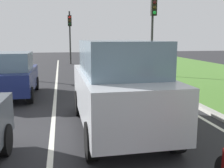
{
  "coord_description": "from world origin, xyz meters",
  "views": [
    {
      "loc": [
        -0.43,
        2.26,
        2.37
      ],
      "look_at": [
        0.81,
        8.75,
        1.2
      ],
      "focal_mm": 42.9,
      "sensor_mm": 36.0,
      "label": 1
    }
  ],
  "objects_px": {
    "car_hatchback_far": "(12,75)",
    "car_suv_ahead": "(118,86)",
    "traffic_light_far_median": "(70,29)",
    "traffic_light_near_right": "(153,23)"
  },
  "relations": [
    {
      "from": "car_hatchback_far",
      "to": "car_suv_ahead",
      "type": "bearing_deg",
      "value": -54.69
    },
    {
      "from": "car_suv_ahead",
      "to": "traffic_light_far_median",
      "type": "distance_m",
      "value": 17.3
    },
    {
      "from": "traffic_light_far_median",
      "to": "car_hatchback_far",
      "type": "bearing_deg",
      "value": -102.21
    },
    {
      "from": "traffic_light_near_right",
      "to": "traffic_light_far_median",
      "type": "bearing_deg",
      "value": 118.71
    },
    {
      "from": "car_hatchback_far",
      "to": "traffic_light_far_median",
      "type": "height_order",
      "value": "traffic_light_far_median"
    },
    {
      "from": "car_hatchback_far",
      "to": "traffic_light_near_right",
      "type": "height_order",
      "value": "traffic_light_near_right"
    },
    {
      "from": "car_suv_ahead",
      "to": "car_hatchback_far",
      "type": "height_order",
      "value": "car_suv_ahead"
    },
    {
      "from": "car_suv_ahead",
      "to": "traffic_light_near_right",
      "type": "bearing_deg",
      "value": 65.41
    },
    {
      "from": "car_hatchback_far",
      "to": "traffic_light_far_median",
      "type": "xyz_separation_m",
      "value": [
        2.73,
        12.61,
        2.11
      ]
    },
    {
      "from": "car_suv_ahead",
      "to": "car_hatchback_far",
      "type": "distance_m",
      "value": 5.64
    }
  ]
}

